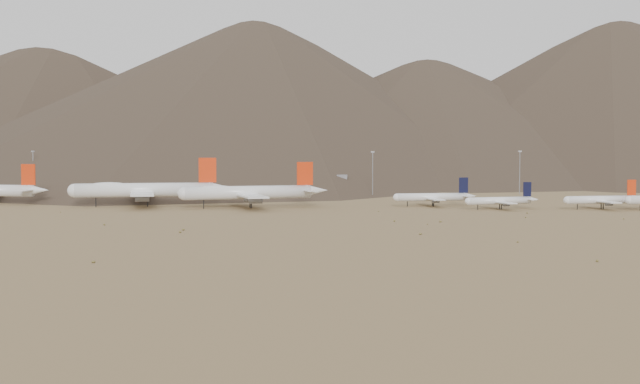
# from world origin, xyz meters

# --- Properties ---
(ground) EXTENTS (3000.00, 3000.00, 0.00)m
(ground) POSITION_xyz_m (0.00, 0.00, 0.00)
(ground) COLOR #A18553
(ground) RESTS_ON ground
(mountain_ridge) EXTENTS (4400.00, 1000.00, 300.00)m
(mountain_ridge) POSITION_xyz_m (0.00, 900.00, 150.00)
(mountain_ridge) COLOR #4E3F2F
(mountain_ridge) RESTS_ON ground
(widebody_centre) EXTENTS (75.99, 60.03, 23.10)m
(widebody_centre) POSITION_xyz_m (-60.31, 28.18, 7.97)
(widebody_centre) COLOR white
(widebody_centre) RESTS_ON ground
(widebody_east) EXTENTS (68.28, 54.57, 21.27)m
(widebody_east) POSITION_xyz_m (-9.72, 21.30, 7.33)
(widebody_east) COLOR white
(widebody_east) RESTS_ON ground
(narrowbody_a) EXTENTS (40.68, 29.97, 13.67)m
(narrowbody_a) POSITION_xyz_m (76.98, 38.13, 4.44)
(narrowbody_a) COLOR white
(narrowbody_a) RESTS_ON ground
(narrowbody_b) EXTENTS (35.56, 26.60, 12.29)m
(narrowbody_b) POSITION_xyz_m (106.37, 20.39, 3.99)
(narrowbody_b) COLOR white
(narrowbody_b) RESTS_ON ground
(narrowbody_c) EXTENTS (39.38, 29.18, 13.35)m
(narrowbody_c) POSITION_xyz_m (153.01, 24.36, 4.33)
(narrowbody_c) COLOR white
(narrowbody_c) RESTS_ON ground
(control_tower) EXTENTS (8.00, 8.00, 12.00)m
(control_tower) POSITION_xyz_m (30.00, 120.00, 5.32)
(control_tower) COLOR tan
(control_tower) RESTS_ON ground
(mast_far_west) EXTENTS (2.00, 0.60, 25.70)m
(mast_far_west) POSITION_xyz_m (-151.42, 121.29, 14.20)
(mast_far_west) COLOR gray
(mast_far_west) RESTS_ON ground
(mast_west) EXTENTS (2.00, 0.60, 25.70)m
(mast_west) POSITION_xyz_m (-70.31, 129.51, 14.20)
(mast_west) COLOR gray
(mast_west) RESTS_ON ground
(mast_centre) EXTENTS (2.00, 0.60, 25.70)m
(mast_centre) POSITION_xyz_m (47.51, 104.69, 14.20)
(mast_centre) COLOR gray
(mast_centre) RESTS_ON ground
(mast_east) EXTENTS (2.00, 0.60, 25.70)m
(mast_east) POSITION_xyz_m (133.74, 140.01, 14.20)
(mast_east) COLOR gray
(mast_east) RESTS_ON ground
(desert_scrub) EXTENTS (421.39, 182.49, 0.84)m
(desert_scrub) POSITION_xyz_m (-48.62, -92.16, 0.35)
(desert_scrub) COLOR olive
(desert_scrub) RESTS_ON ground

